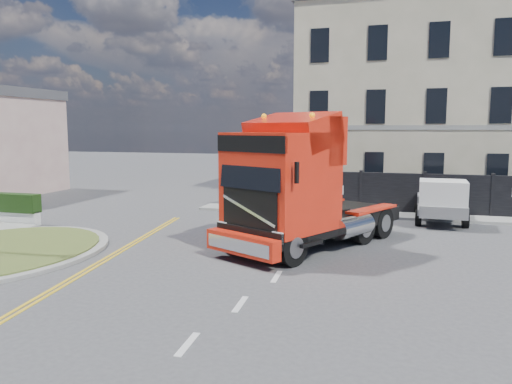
% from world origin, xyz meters
% --- Properties ---
extents(ground, '(120.00, 120.00, 0.00)m').
position_xyz_m(ground, '(0.00, 0.00, 0.00)').
color(ground, '#424244').
rests_on(ground, ground).
extents(hoarding_fence, '(18.80, 0.25, 2.00)m').
position_xyz_m(hoarding_fence, '(6.55, 9.00, 1.00)').
color(hoarding_fence, black).
rests_on(hoarding_fence, ground).
extents(georgian_building, '(12.30, 10.30, 12.80)m').
position_xyz_m(georgian_building, '(6.00, 16.50, 5.77)').
color(georgian_building, beige).
rests_on(georgian_building, ground).
extents(pavement_far, '(20.00, 1.60, 0.12)m').
position_xyz_m(pavement_far, '(6.00, 8.10, 0.06)').
color(pavement_far, gray).
rests_on(pavement_far, ground).
extents(truck, '(5.95, 8.04, 4.55)m').
position_xyz_m(truck, '(2.48, 0.43, 2.04)').
color(truck, black).
rests_on(truck, ground).
extents(flatbed_pickup, '(2.13, 4.82, 1.99)m').
position_xyz_m(flatbed_pickup, '(7.64, 6.71, 1.07)').
color(flatbed_pickup, slate).
rests_on(flatbed_pickup, ground).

